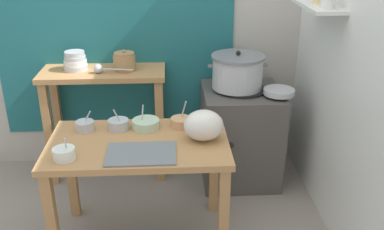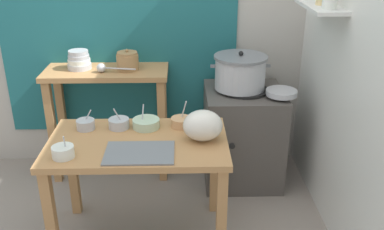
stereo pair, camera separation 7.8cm
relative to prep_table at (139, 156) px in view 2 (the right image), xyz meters
The scene contains 17 objects.
wall_back 1.32m from the prep_table, 89.80° to the left, with size 4.40×0.12×2.60m.
wall_right 1.51m from the prep_table, 10.02° to the left, with size 0.30×3.20×2.60m.
prep_table is the anchor object (origin of this frame).
back_shelf_table 0.92m from the prep_table, 110.10° to the left, with size 0.96×0.40×0.90m.
stove_block 1.08m from the prep_table, 44.02° to the left, with size 0.60×0.61×0.78m.
steamer_pot 1.08m from the prep_table, 46.34° to the left, with size 0.45×0.41×0.29m.
clay_pot 0.95m from the prep_table, 99.41° to the left, with size 0.17×0.17×0.16m.
bowl_stack_enamel 1.10m from the prep_table, 120.27° to the left, with size 0.19×0.19×0.15m.
ladle 0.92m from the prep_table, 112.13° to the left, with size 0.30×0.09×0.07m.
serving_tray 0.21m from the prep_table, 81.09° to the right, with size 0.40×0.28×0.01m, color slate.
plastic_bag 0.45m from the prep_table, ahead, with size 0.24×0.20×0.19m, color silver.
wide_pan 1.19m from the prep_table, 30.52° to the left, with size 0.23×0.23×0.04m, color #B7BABF.
prep_bowl_0 0.47m from the prep_table, 153.42° to the right, with size 0.13×0.13×0.14m.
prep_bowl_1 0.27m from the prep_table, 126.63° to the left, with size 0.13×0.13×0.15m.
prep_bowl_2 0.36m from the prep_table, 36.55° to the left, with size 0.14×0.14×0.18m.
prep_bowl_3 0.24m from the prep_table, 77.84° to the left, with size 0.18×0.18×0.15m.
prep_bowl_4 0.41m from the prep_table, 153.79° to the left, with size 0.12×0.12×0.13m.
Camera 2 is at (0.35, -2.40, 1.92)m, focal length 40.42 mm.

